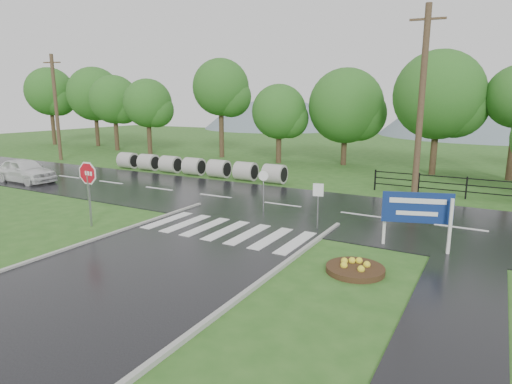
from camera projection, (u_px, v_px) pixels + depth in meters
The scene contains 16 objects.
ground at pixel (133, 276), 12.57m from camera, with size 120.00×120.00×0.00m, color #2D5E1F.
main_road at pixel (282, 205), 21.07m from camera, with size 90.00×8.00×0.04m, color black.
walkway at pixel (462, 286), 11.87m from camera, with size 2.20×11.00×0.04m, color black.
crosswalk at pixel (226, 230), 16.81m from camera, with size 6.50×2.80×0.02m.
fence_west at pixel (467, 186), 22.29m from camera, with size 9.58×0.08×1.20m.
hills at pixel (450, 231), 69.41m from camera, with size 102.00×48.00×48.00m.
treeline at pixel (375, 169), 32.50m from camera, with size 83.20×5.20×10.00m.
culvert_pipes at pixel (194, 166), 29.69m from camera, with size 13.90×1.20×1.20m.
stop_sign at pixel (88, 179), 17.16m from camera, with size 1.26×0.10×2.84m.
estate_billboard at pixel (417, 211), 14.51m from camera, with size 2.25×0.79×2.03m.
flower_bed at pixel (355, 268), 12.82m from camera, with size 1.75×1.75×0.35m.
reg_sign_small at pixel (318, 197), 16.85m from camera, with size 0.41×0.12×1.88m.
reg_sign_round at pixel (263, 186), 19.45m from camera, with size 0.44×0.15×1.96m.
car_white at pixel (26, 182), 27.09m from camera, with size 4.48×1.80×1.53m, color white.
utility_pole_west at pixel (56, 107), 36.54m from camera, with size 1.53×0.60×8.91m.
utility_pole_east at pixel (421, 102), 22.17m from camera, with size 1.74×0.40×9.82m.
Camera 1 is at (8.98, -8.45, 5.03)m, focal length 30.00 mm.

